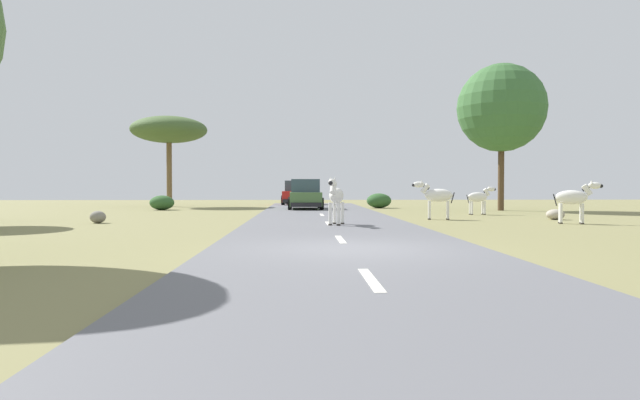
# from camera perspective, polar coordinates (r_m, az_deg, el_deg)

# --- Properties ---
(ground_plane) EXTENTS (90.00, 90.00, 0.00)m
(ground_plane) POSITION_cam_1_polar(r_m,az_deg,el_deg) (11.98, 3.09, -5.17)
(ground_plane) COLOR olive
(road) EXTENTS (6.00, 64.00, 0.05)m
(road) POSITION_cam_1_polar(r_m,az_deg,el_deg) (11.97, 2.78, -5.06)
(road) COLOR slate
(road) RESTS_ON ground_plane
(lane_markings) EXTENTS (0.16, 56.00, 0.01)m
(lane_markings) POSITION_cam_1_polar(r_m,az_deg,el_deg) (10.98, 3.22, -5.50)
(lane_markings) COLOR silver
(lane_markings) RESTS_ON road
(zebra_0) EXTENTS (0.73, 1.71, 1.64)m
(zebra_0) POSITION_cam_1_polar(r_m,az_deg,el_deg) (19.14, 1.63, 0.38)
(zebra_0) COLOR silver
(zebra_0) RESTS_ON road
(zebra_1) EXTENTS (1.72, 0.71, 1.64)m
(zebra_1) POSITION_cam_1_polar(r_m,az_deg,el_deg) (23.57, 11.74, 0.42)
(zebra_1) COLOR silver
(zebra_1) RESTS_ON ground_plane
(zebra_2) EXTENTS (1.63, 0.79, 1.59)m
(zebra_2) POSITION_cam_1_polar(r_m,az_deg,el_deg) (22.45, 24.43, 0.20)
(zebra_2) COLOR silver
(zebra_2) RESTS_ON ground_plane
(zebra_3) EXTENTS (1.49, 0.48, 1.41)m
(zebra_3) POSITION_cam_1_polar(r_m,az_deg,el_deg) (28.12, 15.87, 0.26)
(zebra_3) COLOR silver
(zebra_3) RESTS_ON ground_plane
(car_0) EXTENTS (2.28, 4.46, 1.74)m
(car_0) POSITION_cam_1_polar(r_m,az_deg,el_deg) (41.25, -2.33, 0.67)
(car_0) COLOR red
(car_0) RESTS_ON road
(car_1) EXTENTS (2.07, 4.36, 1.74)m
(car_1) POSITION_cam_1_polar(r_m,az_deg,el_deg) (32.98, -1.52, 0.49)
(car_1) COLOR #476B38
(car_1) RESTS_ON road
(tree_0) EXTENTS (5.08, 5.08, 6.07)m
(tree_0) POSITION_cam_1_polar(r_m,az_deg,el_deg) (39.25, -15.11, 6.87)
(tree_0) COLOR brown
(tree_0) RESTS_ON ground_plane
(tree_2) EXTENTS (4.97, 4.97, 8.30)m
(tree_2) POSITION_cam_1_polar(r_m,az_deg,el_deg) (33.69, 17.99, 8.88)
(tree_2) COLOR #4C3823
(tree_2) RESTS_ON ground_plane
(bush_0) EXTENTS (1.41, 1.27, 0.84)m
(bush_0) POSITION_cam_1_polar(r_m,az_deg,el_deg) (33.76, -15.78, -0.27)
(bush_0) COLOR #2D5628
(bush_0) RESTS_ON ground_plane
(bush_1) EXTENTS (1.55, 1.39, 0.93)m
(bush_1) POSITION_cam_1_polar(r_m,az_deg,el_deg) (35.59, 6.02, -0.07)
(bush_1) COLOR #2D5628
(bush_1) RESTS_ON ground_plane
(rock_0) EXTENTS (0.75, 0.63, 0.43)m
(rock_0) POSITION_cam_1_polar(r_m,az_deg,el_deg) (24.96, 22.82, -1.36)
(rock_0) COLOR #A89E8C
(rock_0) RESTS_ON ground_plane
(rock_2) EXTENTS (0.58, 0.55, 0.46)m
(rock_2) POSITION_cam_1_polar(r_m,az_deg,el_deg) (22.41, -21.66, -1.62)
(rock_2) COLOR gray
(rock_2) RESTS_ON ground_plane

